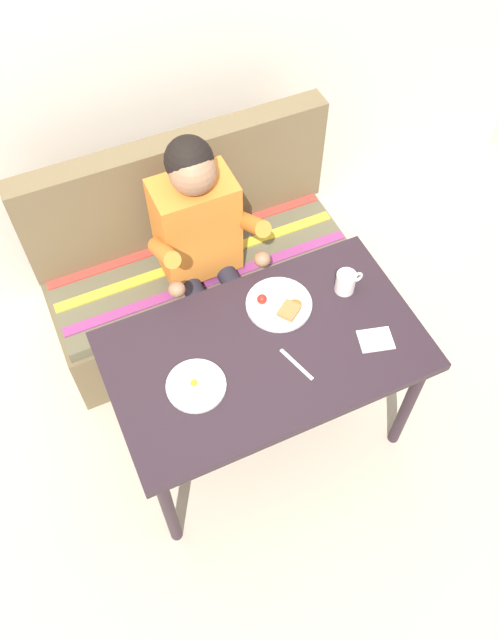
{
  "coord_description": "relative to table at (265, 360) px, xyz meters",
  "views": [
    {
      "loc": [
        -0.58,
        -1.13,
        2.78
      ],
      "look_at": [
        0.0,
        0.15,
        0.72
      ],
      "focal_mm": 35.89,
      "sensor_mm": 36.0,
      "label": 1
    }
  ],
  "objects": [
    {
      "name": "napkin",
      "position": [
        0.4,
        -0.14,
        0.09
      ],
      "size": [
        0.15,
        0.13,
        0.01
      ],
      "primitive_type": "cube",
      "rotation": [
        0.0,
        0.0,
        -0.26
      ],
      "color": "silver",
      "rests_on": "table"
    },
    {
      "name": "plate_breakfast",
      "position": [
        0.13,
        0.15,
        0.09
      ],
      "size": [
        0.26,
        0.26,
        0.05
      ],
      "color": "white",
      "rests_on": "table"
    },
    {
      "name": "table",
      "position": [
        0.0,
        0.0,
        0.0
      ],
      "size": [
        1.2,
        0.7,
        0.73
      ],
      "color": "#2C1E26",
      "rests_on": "ground"
    },
    {
      "name": "plate_eggs",
      "position": [
        -0.3,
        -0.04,
        0.09
      ],
      "size": [
        0.22,
        0.22,
        0.04
      ],
      "color": "white",
      "rests_on": "table"
    },
    {
      "name": "person",
      "position": [
        -0.02,
        0.59,
        0.09
      ],
      "size": [
        0.45,
        0.61,
        1.21
      ],
      "color": "orange",
      "rests_on": "ground"
    },
    {
      "name": "fork",
      "position": [
        0.07,
        -0.11,
        0.08
      ],
      "size": [
        0.06,
        0.17,
        0.0
      ],
      "primitive_type": "cube",
      "rotation": [
        0.0,
        0.0,
        0.3
      ],
      "color": "silver",
      "rests_on": "table"
    },
    {
      "name": "couch",
      "position": [
        0.0,
        0.76,
        -0.32
      ],
      "size": [
        1.44,
        0.56,
        1.0
      ],
      "color": "brown",
      "rests_on": "ground"
    },
    {
      "name": "coffee_mug",
      "position": [
        0.41,
        0.12,
        0.13
      ],
      "size": [
        0.12,
        0.08,
        0.09
      ],
      "color": "white",
      "rests_on": "table"
    },
    {
      "name": "ground_plane",
      "position": [
        0.0,
        0.0,
        -0.65
      ],
      "size": [
        8.0,
        8.0,
        0.0
      ],
      "primitive_type": "plane",
      "color": "beige"
    },
    {
      "name": "back_wall",
      "position": [
        0.0,
        1.27,
        0.65
      ],
      "size": [
        4.4,
        0.1,
        2.6
      ],
      "primitive_type": "cube",
      "color": "beige",
      "rests_on": "ground"
    }
  ]
}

